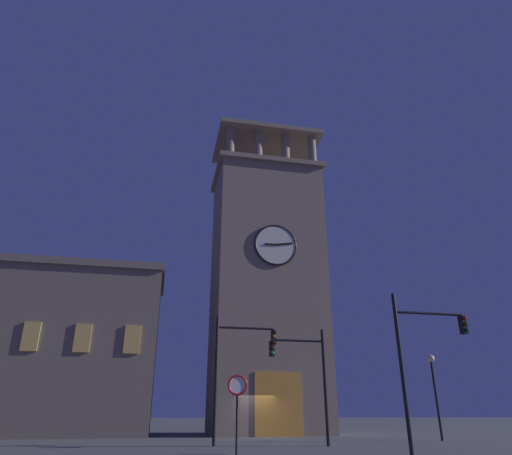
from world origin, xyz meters
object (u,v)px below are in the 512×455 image
(clocktower, at_px, (266,286))
(adjacent_wing_building, at_px, (20,348))
(street_lamp, at_px, (434,379))
(traffic_signal_near, at_px, (235,359))
(traffic_signal_far, at_px, (307,368))
(traffic_signal_mid, at_px, (422,349))
(no_horn_sign, at_px, (237,391))

(clocktower, xyz_separation_m, adjacent_wing_building, (17.53, -0.80, -5.20))
(adjacent_wing_building, height_order, street_lamp, adjacent_wing_building)
(traffic_signal_near, relative_size, traffic_signal_far, 1.14)
(adjacent_wing_building, height_order, traffic_signal_far, adjacent_wing_building)
(clocktower, relative_size, traffic_signal_mid, 4.33)
(clocktower, height_order, no_horn_sign, clocktower)
(traffic_signal_mid, bearing_deg, street_lamp, -124.16)
(traffic_signal_mid, relative_size, no_horn_sign, 2.13)
(adjacent_wing_building, xyz_separation_m, traffic_signal_mid, (-19.98, 17.85, -1.77))
(adjacent_wing_building, relative_size, no_horn_sign, 6.68)
(street_lamp, bearing_deg, no_horn_sign, 27.59)
(traffic_signal_mid, bearing_deg, clocktower, -81.84)
(street_lamp, distance_m, no_horn_sign, 14.43)
(traffic_signal_mid, relative_size, street_lamp, 1.31)
(traffic_signal_near, height_order, traffic_signal_mid, traffic_signal_near)
(traffic_signal_mid, xyz_separation_m, no_horn_sign, (7.30, -1.37, -1.63))
(traffic_signal_far, xyz_separation_m, no_horn_sign, (4.10, 3.84, -1.25))
(traffic_signal_near, height_order, no_horn_sign, traffic_signal_near)
(traffic_signal_far, xyz_separation_m, street_lamp, (-8.66, -2.82, -0.19))
(traffic_signal_far, bearing_deg, street_lamp, -161.95)
(adjacent_wing_building, relative_size, traffic_signal_far, 3.52)
(traffic_signal_far, relative_size, no_horn_sign, 1.90)
(no_horn_sign, bearing_deg, street_lamp, -152.41)
(traffic_signal_near, relative_size, traffic_signal_mid, 1.01)
(no_horn_sign, bearing_deg, traffic_signal_mid, 169.38)
(traffic_signal_near, height_order, street_lamp, traffic_signal_near)
(clocktower, xyz_separation_m, traffic_signal_mid, (-2.45, 17.05, -6.97))
(traffic_signal_mid, bearing_deg, adjacent_wing_building, -41.78)
(traffic_signal_near, distance_m, no_horn_sign, 5.48)
(clocktower, distance_m, traffic_signal_far, 13.95)
(adjacent_wing_building, distance_m, no_horn_sign, 21.07)
(traffic_signal_mid, distance_m, street_lamp, 9.73)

